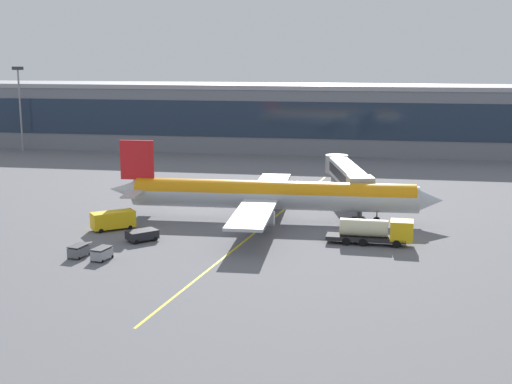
# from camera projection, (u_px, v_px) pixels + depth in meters

# --- Properties ---
(ground_plane) EXTENTS (700.00, 700.00, 0.00)m
(ground_plane) POSITION_uv_depth(u_px,v_px,m) (238.00, 226.00, 97.74)
(ground_plane) COLOR slate
(apron_lead_in_line) EXTENTS (11.11, 79.31, 0.01)m
(apron_lead_in_line) POSITION_uv_depth(u_px,v_px,m) (266.00, 224.00, 99.06)
(apron_lead_in_line) COLOR yellow
(apron_lead_in_line) RESTS_ON ground_plane
(terminal_building) EXTENTS (195.96, 18.78, 16.19)m
(terminal_building) POSITION_uv_depth(u_px,v_px,m) (300.00, 118.00, 171.57)
(terminal_building) COLOR slate
(terminal_building) RESTS_ON ground_plane
(main_airliner) EXTENTS (48.25, 38.47, 11.30)m
(main_airliner) POSITION_uv_depth(u_px,v_px,m) (271.00, 195.00, 100.62)
(main_airliner) COLOR #B2B7BC
(main_airliner) RESTS_ON ground_plane
(jet_bridge) EXTENTS (8.67, 24.25, 6.45)m
(jet_bridge) POSITION_uv_depth(u_px,v_px,m) (347.00, 174.00, 111.56)
(jet_bridge) COLOR #B2B7BC
(jet_bridge) RESTS_ON ground_plane
(fuel_tanker) EXTENTS (10.89, 2.99, 3.25)m
(fuel_tanker) POSITION_uv_depth(u_px,v_px,m) (375.00, 231.00, 88.33)
(fuel_tanker) COLOR #232326
(fuel_tanker) RESTS_ON ground_plane
(lavatory_truck) EXTENTS (5.98, 5.40, 2.50)m
(lavatory_truck) POSITION_uv_depth(u_px,v_px,m) (112.00, 219.00, 95.77)
(lavatory_truck) COLOR yellow
(lavatory_truck) RESTS_ON ground_plane
(pushback_tug) EXTENTS (4.31, 4.32, 1.40)m
(pushback_tug) POSITION_uv_depth(u_px,v_px,m) (143.00, 234.00, 90.17)
(pushback_tug) COLOR black
(pushback_tug) RESTS_ON ground_plane
(baggage_cart_0) EXTENTS (2.08, 2.90, 1.48)m
(baggage_cart_0) POSITION_uv_depth(u_px,v_px,m) (79.00, 251.00, 83.06)
(baggage_cart_0) COLOR #595B60
(baggage_cart_0) RESTS_ON ground_plane
(baggage_cart_1) EXTENTS (2.08, 2.90, 1.48)m
(baggage_cart_1) POSITION_uv_depth(u_px,v_px,m) (102.00, 253.00, 81.92)
(baggage_cart_1) COLOR gray
(baggage_cart_1) RESTS_ON ground_plane
(apron_light_mast_0) EXTENTS (2.80, 0.50, 20.43)m
(apron_light_mast_0) POSITION_uv_depth(u_px,v_px,m) (20.00, 101.00, 170.49)
(apron_light_mast_0) COLOR gray
(apron_light_mast_0) RESTS_ON ground_plane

